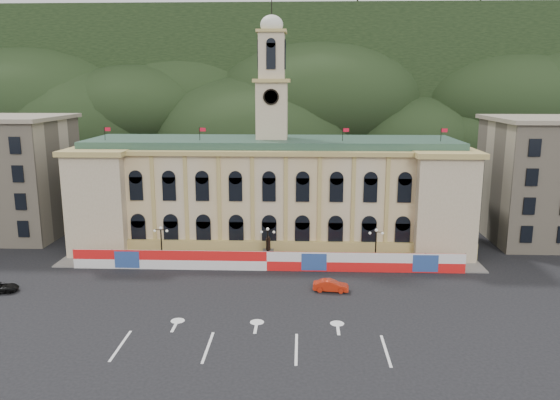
{
  "coord_description": "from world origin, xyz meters",
  "views": [
    {
      "loc": [
        4.35,
        -51.14,
        23.24
      ],
      "look_at": [
        1.56,
        18.0,
        8.59
      ],
      "focal_mm": 35.0,
      "sensor_mm": 36.0,
      "label": 1
    }
  ],
  "objects_px": {
    "lamp_center": "(268,243)",
    "black_suv": "(0,288)",
    "red_sedan": "(331,286)",
    "statue": "(268,254)"
  },
  "relations": [
    {
      "from": "red_sedan",
      "to": "lamp_center",
      "type": "bearing_deg",
      "value": 46.83
    },
    {
      "from": "statue",
      "to": "red_sedan",
      "type": "bearing_deg",
      "value": -51.54
    },
    {
      "from": "red_sedan",
      "to": "black_suv",
      "type": "bearing_deg",
      "value": 98.22
    },
    {
      "from": "statue",
      "to": "black_suv",
      "type": "relative_size",
      "value": 0.85
    },
    {
      "from": "statue",
      "to": "black_suv",
      "type": "height_order",
      "value": "statue"
    },
    {
      "from": "lamp_center",
      "to": "black_suv",
      "type": "bearing_deg",
      "value": -160.33
    },
    {
      "from": "statue",
      "to": "lamp_center",
      "type": "height_order",
      "value": "lamp_center"
    },
    {
      "from": "statue",
      "to": "black_suv",
      "type": "xyz_separation_m",
      "value": [
        -30.0,
        -11.72,
        -0.63
      ]
    },
    {
      "from": "lamp_center",
      "to": "red_sedan",
      "type": "bearing_deg",
      "value": -48.51
    },
    {
      "from": "lamp_center",
      "to": "black_suv",
      "type": "xyz_separation_m",
      "value": [
        -30.0,
        -10.72,
        -2.51
      ]
    }
  ]
}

